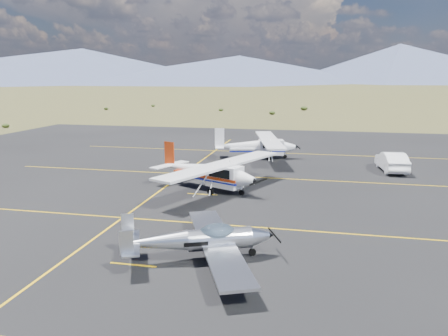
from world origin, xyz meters
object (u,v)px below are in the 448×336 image
at_px(aircraft_plain, 257,145).
at_px(aircraft_cessna, 208,171).
at_px(aircraft_low_wing, 202,240).
at_px(sedan, 392,161).

bearing_deg(aircraft_plain, aircraft_cessna, -110.95).
height_order(aircraft_low_wing, sedan, aircraft_low_wing).
xyz_separation_m(aircraft_low_wing, aircraft_cessna, (-2.56, 11.29, 0.41)).
height_order(aircraft_cessna, sedan, aircraft_cessna).
height_order(aircraft_low_wing, aircraft_plain, aircraft_plain).
relative_size(aircraft_plain, sedan, 2.36).
bearing_deg(aircraft_plain, sedan, -27.76).
height_order(aircraft_low_wing, aircraft_cessna, aircraft_cessna).
xyz_separation_m(aircraft_cessna, sedan, (13.03, 8.68, -0.51)).
distance_m(aircraft_plain, sedan, 11.75).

